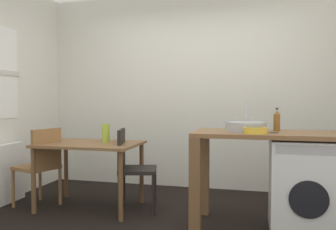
# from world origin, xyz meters

# --- Properties ---
(wall_back) EXTENTS (4.60, 0.10, 2.70)m
(wall_back) POSITION_xyz_m (0.00, 1.75, 1.35)
(wall_back) COLOR silver
(wall_back) RESTS_ON ground_plane
(dining_table) EXTENTS (1.10, 0.76, 0.74)m
(dining_table) POSITION_xyz_m (-0.97, 0.50, 0.64)
(dining_table) COLOR brown
(dining_table) RESTS_ON ground_plane
(chair_person_seat) EXTENTS (0.51, 0.51, 0.90)m
(chair_person_seat) POSITION_xyz_m (-1.52, 0.38, 0.51)
(chair_person_seat) COLOR olive
(chair_person_seat) RESTS_ON ground_plane
(chair_opposite) EXTENTS (0.48, 0.48, 0.90)m
(chair_opposite) POSITION_xyz_m (-0.49, 0.54, 0.51)
(chair_opposite) COLOR black
(chair_opposite) RESTS_ON ground_plane
(kitchen_counter) EXTENTS (1.50, 0.68, 0.92)m
(kitchen_counter) POSITION_xyz_m (0.80, 0.32, 0.76)
(kitchen_counter) COLOR brown
(kitchen_counter) RESTS_ON ground_plane
(washing_machine) EXTENTS (0.60, 0.61, 0.86)m
(washing_machine) POSITION_xyz_m (1.27, 0.31, 0.43)
(washing_machine) COLOR white
(washing_machine) RESTS_ON ground_plane
(sink_basin) EXTENTS (0.38, 0.38, 0.09)m
(sink_basin) POSITION_xyz_m (0.75, 0.32, 0.97)
(sink_basin) COLOR #9EA0A5
(sink_basin) RESTS_ON kitchen_counter
(tap) EXTENTS (0.02, 0.02, 0.28)m
(tap) POSITION_xyz_m (0.75, 0.50, 1.06)
(tap) COLOR #B2B2B7
(tap) RESTS_ON kitchen_counter
(bottle_tall_green) EXTENTS (0.06, 0.06, 0.22)m
(bottle_tall_green) POSITION_xyz_m (1.03, 0.45, 1.02)
(bottle_tall_green) COLOR brown
(bottle_tall_green) RESTS_ON kitchen_counter
(mixing_bowl) EXTENTS (0.21, 0.21, 0.06)m
(mixing_bowl) POSITION_xyz_m (0.83, 0.12, 0.95)
(mixing_bowl) COLOR gold
(mixing_bowl) RESTS_ON kitchen_counter
(vase) EXTENTS (0.09, 0.09, 0.21)m
(vase) POSITION_xyz_m (-0.82, 0.60, 0.84)
(vase) COLOR #A8C63D
(vase) RESTS_ON dining_table
(scissors) EXTENTS (0.15, 0.06, 0.01)m
(scissors) POSITION_xyz_m (0.96, 0.22, 0.92)
(scissors) COLOR #B2B2B7
(scissors) RESTS_ON kitchen_counter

